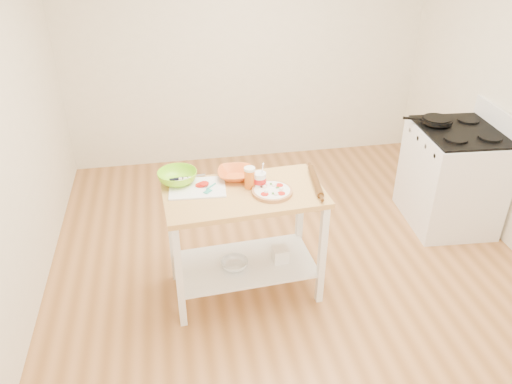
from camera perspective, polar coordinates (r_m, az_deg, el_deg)
The scene contains 15 objects.
room_shell at distance 3.54m, azimuth 4.93°, elevation 8.04°, with size 4.04×4.54×2.74m.
prep_island at distance 3.68m, azimuth -1.34°, elevation -3.37°, with size 1.17×0.69×0.90m.
gas_stove at distance 4.97m, azimuth 21.47°, elevation 1.65°, with size 0.76×0.88×1.11m.
skillet at distance 4.82m, azimuth 19.86°, elevation 7.71°, with size 0.41×0.27×0.03m.
pizza at distance 3.52m, azimuth 1.85°, elevation 0.11°, with size 0.29×0.29×0.05m.
cutting_board at distance 3.60m, azimuth -6.76°, elevation 0.54°, with size 0.42×0.33×0.04m.
spatula at distance 3.56m, azimuth -5.34°, elevation 0.38°, with size 0.10×0.14×0.01m.
knife at distance 3.72m, azimuth -8.39°, elevation 1.59°, with size 0.27×0.07×0.01m.
orange_bowl at distance 3.71m, azimuth -2.36°, elevation 2.07°, with size 0.26×0.26×0.06m, color orange.
green_bowl at distance 3.68m, azimuth -8.97°, elevation 1.70°, with size 0.29×0.29×0.09m, color #8BE61A.
beer_pint at distance 3.55m, azimuth -0.73°, elevation 1.66°, with size 0.08×0.08×0.16m.
yogurt_tub at distance 3.57m, azimuth 0.42°, elevation 1.39°, with size 0.09×0.09×0.20m.
rolling_pin at distance 3.65m, azimuth 6.82°, elevation 1.22°, with size 0.05×0.05×0.42m, color #543113.
shelf_glass_bowl at distance 3.84m, azimuth -2.47°, elevation -8.26°, with size 0.21×0.21×0.07m, color silver.
shelf_bin at distance 3.90m, azimuth 2.80°, elevation -7.14°, with size 0.11×0.11×0.11m, color white.
Camera 1 is at (-0.89, -3.15, 2.69)m, focal length 35.00 mm.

